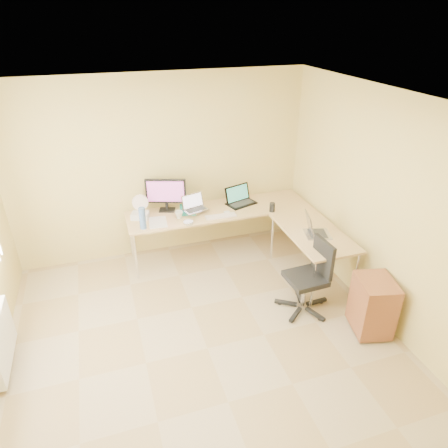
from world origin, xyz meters
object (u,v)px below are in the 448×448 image
object	(u,v)px
laptop_black	(241,196)
desk_fan	(140,205)
desk_main	(220,231)
office_chair	(306,275)
cabinet	(373,305)
desk_return	(311,255)
monitor	(166,195)
mug	(179,215)
water_bottle	(142,218)
laptop_return	(318,226)
keyboard	(221,216)
laptop_center	(195,203)

from	to	relation	value
laptop_black	desk_fan	world-z (taller)	desk_fan
desk_main	office_chair	xyz separation A→B (m)	(0.58, -1.56, 0.14)
office_chair	cabinet	bearing A→B (deg)	-50.03
desk_return	desk_fan	world-z (taller)	desk_fan
monitor	office_chair	distance (m)	2.24
desk_fan	cabinet	size ratio (longest dim) A/B	0.43
laptop_black	mug	xyz separation A→B (m)	(-0.98, -0.17, -0.08)
desk_return	monitor	world-z (taller)	monitor
desk_return	laptop_black	size ratio (longest dim) A/B	3.09
water_bottle	laptop_return	world-z (taller)	water_bottle
laptop_return	office_chair	size ratio (longest dim) A/B	0.40
laptop_black	keyboard	distance (m)	0.53
desk_return	desk_main	bearing A→B (deg)	134.27
desk_fan	water_bottle	bearing A→B (deg)	-93.57
desk_main	desk_fan	world-z (taller)	desk_fan
keyboard	desk_fan	xyz separation A→B (m)	(-1.05, 0.43, 0.13)
keyboard	office_chair	size ratio (longest dim) A/B	0.47
water_bottle	office_chair	world-z (taller)	water_bottle
desk_return	mug	xyz separation A→B (m)	(-1.59, 0.91, 0.42)
keyboard	desk_fan	distance (m)	1.14
desk_main	desk_return	distance (m)	1.40
desk_main	monitor	bearing A→B (deg)	164.60
keyboard	water_bottle	size ratio (longest dim) A/B	1.45
laptop_black	office_chair	xyz separation A→B (m)	(0.22, -1.64, -0.36)
office_chair	keyboard	bearing A→B (deg)	112.72
desk_main	mug	distance (m)	0.75
mug	office_chair	xyz separation A→B (m)	(1.20, -1.47, -0.28)
desk_main	monitor	size ratio (longest dim) A/B	4.66
desk_main	desk_return	world-z (taller)	same
office_chair	monitor	bearing A→B (deg)	123.79
laptop_black	water_bottle	bearing A→B (deg)	173.75
water_bottle	mug	bearing A→B (deg)	15.48
mug	office_chair	world-z (taller)	office_chair
desk_main	cabinet	world-z (taller)	desk_main
desk_return	keyboard	size ratio (longest dim) A/B	3.00
monitor	office_chair	size ratio (longest dim) A/B	0.61
laptop_return	cabinet	size ratio (longest dim) A/B	0.56
laptop_black	laptop_center	bearing A→B (deg)	168.99
desk_return	laptop_return	world-z (taller)	laptop_return
laptop_black	office_chair	size ratio (longest dim) A/B	0.45
laptop_black	keyboard	world-z (taller)	laptop_black
monitor	mug	size ratio (longest dim) A/B	5.21
laptop_center	cabinet	distance (m)	2.65
keyboard	office_chair	xyz separation A→B (m)	(0.64, -1.33, -0.24)
desk_main	monitor	world-z (taller)	monitor
cabinet	monitor	bearing A→B (deg)	141.60
desk_main	keyboard	xyz separation A→B (m)	(-0.05, -0.23, 0.38)
desk_main	laptop_center	size ratio (longest dim) A/B	7.98
monitor	desk_main	bearing A→B (deg)	3.20
water_bottle	laptop_center	bearing A→B (deg)	16.06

